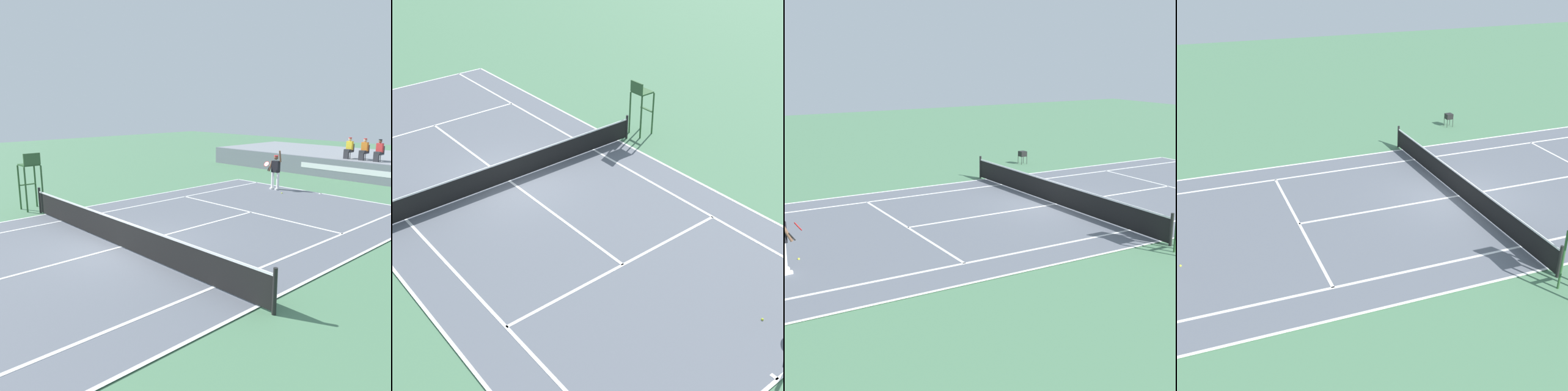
% 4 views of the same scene
% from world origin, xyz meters
% --- Properties ---
extents(ground_plane, '(80.00, 80.00, 0.00)m').
position_xyz_m(ground_plane, '(0.00, 0.00, 0.00)').
color(ground_plane, '#4C7A56').
extents(court, '(11.08, 23.88, 0.03)m').
position_xyz_m(court, '(0.00, 0.00, 0.01)').
color(court, slate).
rests_on(court, ground).
extents(net, '(11.98, 0.10, 1.07)m').
position_xyz_m(net, '(0.00, 0.00, 0.52)').
color(net, black).
rests_on(net, ground).
extents(tennis_ball, '(0.07, 0.07, 0.07)m').
position_xyz_m(tennis_ball, '(-1.36, 10.45, 0.03)').
color(tennis_ball, '#D1E533').
rests_on(tennis_ball, ground).
extents(ball_hopper, '(0.36, 0.36, 0.70)m').
position_xyz_m(ball_hopper, '(7.96, -3.83, 0.57)').
color(ball_hopper, black).
rests_on(ball_hopper, ground).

